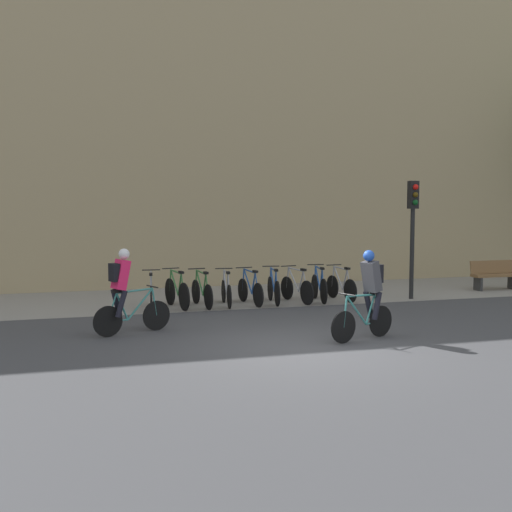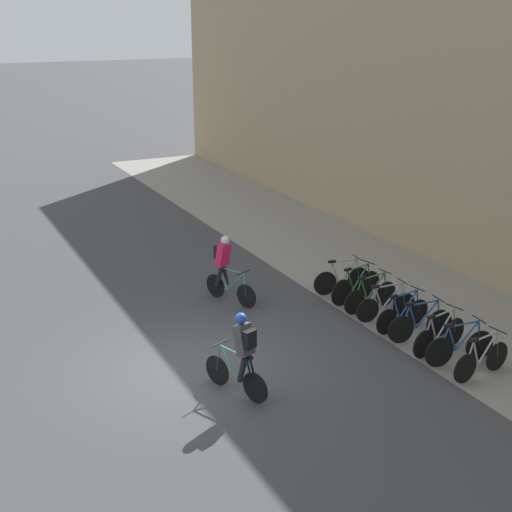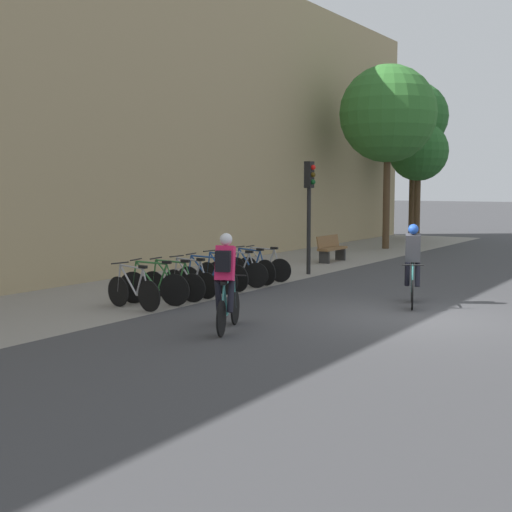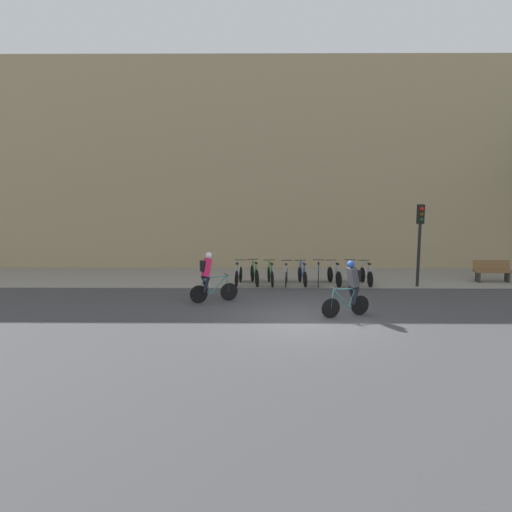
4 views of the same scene
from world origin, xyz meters
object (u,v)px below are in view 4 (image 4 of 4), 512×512
(parked_bike_5, at_px, (318,275))
(parked_bike_8, at_px, (366,275))
(bench, at_px, (492,271))
(parked_bike_1, at_px, (255,275))
(cyclist_pink, at_px, (209,275))
(parked_bike_6, at_px, (334,275))
(traffic_light_pole, at_px, (420,230))
(cyclist_grey, at_px, (351,286))
(parked_bike_7, at_px, (350,275))
(parked_bike_0, at_px, (239,275))
(parked_bike_3, at_px, (286,275))
(parked_bike_4, at_px, (302,275))
(parked_bike_2, at_px, (271,275))

(parked_bike_5, height_order, parked_bike_8, parked_bike_5)
(bench, bearing_deg, parked_bike_1, -176.22)
(parked_bike_1, relative_size, bench, 1.11)
(cyclist_pink, relative_size, parked_bike_8, 1.10)
(parked_bike_1, relative_size, parked_bike_6, 1.01)
(parked_bike_8, height_order, traffic_light_pole, traffic_light_pole)
(cyclist_grey, bearing_deg, parked_bike_6, 87.73)
(parked_bike_5, bearing_deg, traffic_light_pole, -4.64)
(parked_bike_7, bearing_deg, cyclist_grey, -99.99)
(cyclist_grey, bearing_deg, parked_bike_0, 128.12)
(cyclist_grey, height_order, parked_bike_3, cyclist_grey)
(parked_bike_4, relative_size, parked_bike_7, 0.99)
(parked_bike_6, bearing_deg, bench, 5.61)
(parked_bike_2, bearing_deg, cyclist_pink, -126.35)
(parked_bike_5, bearing_deg, parked_bike_3, -179.95)
(parked_bike_1, xyz_separation_m, parked_bike_4, (1.94, -0.00, -0.02))
(parked_bike_0, height_order, parked_bike_2, parked_bike_0)
(parked_bike_4, relative_size, traffic_light_pole, 0.50)
(parked_bike_7, bearing_deg, bench, 6.19)
(bench, bearing_deg, traffic_light_pole, -164.06)
(traffic_light_pole, bearing_deg, parked_bike_5, 175.36)
(parked_bike_1, xyz_separation_m, bench, (9.88, 0.65, 0.05))
(parked_bike_3, height_order, traffic_light_pole, traffic_light_pole)
(parked_bike_4, bearing_deg, parked_bike_5, 0.08)
(parked_bike_1, relative_size, parked_bike_5, 1.02)
(parked_bike_0, relative_size, bench, 1.06)
(cyclist_pink, height_order, parked_bike_0, cyclist_pink)
(cyclist_grey, xyz_separation_m, parked_bike_5, (-0.46, 4.70, -0.55))
(parked_bike_2, bearing_deg, parked_bike_8, 0.01)
(parked_bike_1, xyz_separation_m, parked_bike_5, (2.58, -0.00, -0.01))
(parked_bike_1, bearing_deg, traffic_light_pole, -2.81)
(parked_bike_3, relative_size, parked_bike_5, 0.98)
(parked_bike_1, relative_size, parked_bike_2, 1.01)
(cyclist_pink, distance_m, parked_bike_6, 5.66)
(parked_bike_0, xyz_separation_m, parked_bike_6, (3.87, -0.00, -0.00))
(parked_bike_6, bearing_deg, cyclist_grey, -92.27)
(parked_bike_6, bearing_deg, parked_bike_0, 179.99)
(cyclist_pink, xyz_separation_m, parked_bike_7, (5.42, 2.98, -0.54))
(parked_bike_0, distance_m, parked_bike_6, 3.87)
(parked_bike_7, bearing_deg, traffic_light_pole, -6.92)
(cyclist_grey, relative_size, parked_bike_7, 1.06)
(parked_bike_4, distance_m, parked_bike_8, 2.58)
(parked_bike_2, height_order, parked_bike_5, parked_bike_5)
(cyclist_grey, relative_size, parked_bike_5, 1.06)
(parked_bike_2, bearing_deg, parked_bike_5, 0.03)
(parked_bike_1, height_order, parked_bike_6, parked_bike_1)
(cyclist_pink, xyz_separation_m, bench, (11.43, 3.64, -0.48))
(parked_bike_3, bearing_deg, parked_bike_1, 179.93)
(parked_bike_1, bearing_deg, bench, 3.78)
(parked_bike_2, bearing_deg, cyclist_grey, -62.99)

